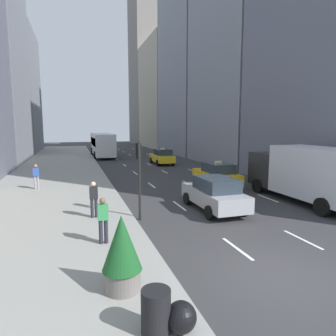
{
  "coord_description": "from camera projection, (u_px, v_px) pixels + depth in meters",
  "views": [
    {
      "loc": [
        -5.53,
        -6.8,
        4.24
      ],
      "look_at": [
        0.25,
        11.46,
        1.59
      ],
      "focal_mm": 32.0,
      "sensor_mm": 36.0,
      "label": 1
    }
  ],
  "objects": [
    {
      "name": "ground_plane",
      "position": [
        279.0,
        274.0,
        8.65
      ],
      "size": [
        160.0,
        160.0,
        0.0
      ],
      "primitive_type": "plane",
      "color": "#333335"
    },
    {
      "name": "sidewalk_left",
      "position": [
        60.0,
        166.0,
        32.05
      ],
      "size": [
        8.0,
        66.0,
        0.15
      ],
      "primitive_type": "cube",
      "color": "gray",
      "rests_on": "ground"
    },
    {
      "name": "lane_markings",
      "position": [
        156.0,
        168.0,
        31.15
      ],
      "size": [
        5.72,
        56.0,
        0.01
      ],
      "color": "white",
      "rests_on": "ground"
    },
    {
      "name": "building_row_right",
      "position": [
        189.0,
        55.0,
        45.86
      ],
      "size": [
        6.0,
        74.0,
        36.8
      ],
      "color": "slate",
      "rests_on": "ground"
    },
    {
      "name": "taxi_lead",
      "position": [
        217.0,
        175.0,
        21.01
      ],
      "size": [
        2.02,
        4.4,
        1.87
      ],
      "color": "yellow",
      "rests_on": "ground"
    },
    {
      "name": "taxi_second",
      "position": [
        162.0,
        157.0,
        33.82
      ],
      "size": [
        2.02,
        4.4,
        1.87
      ],
      "color": "yellow",
      "rests_on": "ground"
    },
    {
      "name": "sedan_black_near",
      "position": [
        214.0,
        193.0,
        15.18
      ],
      "size": [
        2.02,
        4.57,
        1.72
      ],
      "color": "#9EA0A5",
      "rests_on": "ground"
    },
    {
      "name": "city_bus",
      "position": [
        102.0,
        144.0,
        42.72
      ],
      "size": [
        2.8,
        11.61,
        3.25
      ],
      "color": "silver",
      "rests_on": "ground"
    },
    {
      "name": "box_truck",
      "position": [
        310.0,
        173.0,
        16.42
      ],
      "size": [
        2.58,
        8.4,
        3.15
      ],
      "color": "#262628",
      "rests_on": "ground"
    },
    {
      "name": "trash_can",
      "position": [
        156.0,
        311.0,
        5.94
      ],
      "size": [
        0.6,
        0.6,
        0.9
      ],
      "primitive_type": "cylinder",
      "color": "black",
      "rests_on": "sidewalk_left"
    },
    {
      "name": "planter_with_shrub",
      "position": [
        122.0,
        252.0,
        7.42
      ],
      "size": [
        1.0,
        1.0,
        1.95
      ],
      "color": "slate",
      "rests_on": "sidewalk_left"
    },
    {
      "name": "trash_bag",
      "position": [
        181.0,
        317.0,
        5.98
      ],
      "size": [
        0.63,
        0.63,
        0.63
      ],
      "primitive_type": "sphere",
      "color": "black",
      "rests_on": "sidewalk_left"
    },
    {
      "name": "pedestrian_near_curb",
      "position": [
        103.0,
        218.0,
        10.45
      ],
      "size": [
        0.36,
        0.22,
        1.65
      ],
      "color": "#23232D",
      "rests_on": "sidewalk_left"
    },
    {
      "name": "pedestrian_mid_block",
      "position": [
        94.0,
        198.0,
        13.47
      ],
      "size": [
        0.36,
        0.22,
        1.65
      ],
      "color": "#23232D",
      "rests_on": "sidewalk_left"
    },
    {
      "name": "pedestrian_far_walking",
      "position": [
        36.0,
        175.0,
        19.66
      ],
      "size": [
        0.36,
        0.22,
        1.65
      ],
      "color": "gray",
      "rests_on": "sidewalk_left"
    },
    {
      "name": "traffic_light_pole",
      "position": [
        139.0,
        168.0,
        13.47
      ],
      "size": [
        0.24,
        0.42,
        3.6
      ],
      "color": "black",
      "rests_on": "ground"
    }
  ]
}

